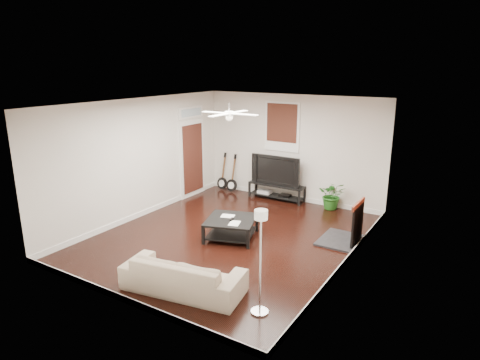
{
  "coord_description": "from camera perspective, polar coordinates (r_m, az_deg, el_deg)",
  "views": [
    {
      "loc": [
        4.5,
        -6.85,
        3.52
      ],
      "look_at": [
        0.0,
        0.4,
        1.15
      ],
      "focal_mm": 31.15,
      "sensor_mm": 36.0,
      "label": 1
    }
  ],
  "objects": [
    {
      "name": "room",
      "position": [
        8.47,
        -1.43,
        1.01
      ],
      "size": [
        5.01,
        6.01,
        2.81
      ],
      "color": "black",
      "rests_on": "ground"
    },
    {
      "name": "ceiling_fan",
      "position": [
        8.25,
        -1.48,
        9.11
      ],
      "size": [
        1.24,
        1.24,
        0.32
      ],
      "primitive_type": null,
      "color": "white",
      "rests_on": "ceiling"
    },
    {
      "name": "brick_accent",
      "position": [
        8.38,
        16.86,
        0.18
      ],
      "size": [
        0.02,
        2.2,
        2.8
      ],
      "primitive_type": "cube",
      "color": "#AD5437",
      "rests_on": "floor"
    },
    {
      "name": "guitar_right",
      "position": [
        11.8,
        -1.16,
        0.91
      ],
      "size": [
        0.34,
        0.24,
        1.09
      ],
      "primitive_type": null,
      "rotation": [
        0.0,
        0.0,
        0.0
      ],
      "color": "black",
      "rests_on": "floor"
    },
    {
      "name": "window_back",
      "position": [
        11.04,
        5.76,
        7.27
      ],
      "size": [
        1.0,
        0.06,
        1.3
      ],
      "primitive_type": "cube",
      "color": "#3F1C11",
      "rests_on": "wall_back"
    },
    {
      "name": "coffee_table",
      "position": [
        8.79,
        -1.23,
        -6.61
      ],
      "size": [
        1.26,
        1.26,
        0.42
      ],
      "primitive_type": "cube",
      "rotation": [
        0.0,
        0.0,
        0.33
      ],
      "color": "black",
      "rests_on": "floor"
    },
    {
      "name": "tv_stand",
      "position": [
        11.26,
        5.02,
        -1.6
      ],
      "size": [
        1.54,
        0.41,
        0.43
      ],
      "primitive_type": "cube",
      "color": "black",
      "rests_on": "floor"
    },
    {
      "name": "tv",
      "position": [
        11.12,
        5.15,
        1.44
      ],
      "size": [
        1.38,
        0.18,
        0.79
      ],
      "primitive_type": "imported",
      "color": "black",
      "rests_on": "tv_stand"
    },
    {
      "name": "guitar_left",
      "position": [
        12.01,
        -2.49,
        1.16
      ],
      "size": [
        0.36,
        0.27,
        1.09
      ],
      "primitive_type": null,
      "rotation": [
        0.0,
        0.0,
        -0.1
      ],
      "color": "black",
      "rests_on": "floor"
    },
    {
      "name": "fireplace",
      "position": [
        8.74,
        14.56,
        -5.51
      ],
      "size": [
        0.8,
        1.1,
        0.92
      ],
      "primitive_type": "cube",
      "color": "black",
      "rests_on": "floor"
    },
    {
      "name": "potted_plant",
      "position": [
        10.69,
        12.54,
        -2.03
      ],
      "size": [
        0.8,
        0.74,
        0.73
      ],
      "primitive_type": "imported",
      "rotation": [
        0.0,
        0.0,
        0.3
      ],
      "color": "#20601B",
      "rests_on": "floor"
    },
    {
      "name": "floor_lamp",
      "position": [
        6.03,
        2.8,
        -11.26
      ],
      "size": [
        0.31,
        0.31,
        1.61
      ],
      "primitive_type": null,
      "rotation": [
        0.0,
        0.0,
        0.17
      ],
      "color": "silver",
      "rests_on": "floor"
    },
    {
      "name": "sofa",
      "position": [
        6.88,
        -7.79,
        -12.66
      ],
      "size": [
        2.07,
        1.1,
        0.57
      ],
      "primitive_type": "imported",
      "rotation": [
        0.0,
        0.0,
        3.31
      ],
      "color": "#C0A590",
      "rests_on": "floor"
    },
    {
      "name": "door_left",
      "position": [
        11.41,
        -6.56,
        3.94
      ],
      "size": [
        0.08,
        1.0,
        2.5
      ],
      "primitive_type": "cube",
      "color": "white",
      "rests_on": "wall_left"
    }
  ]
}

